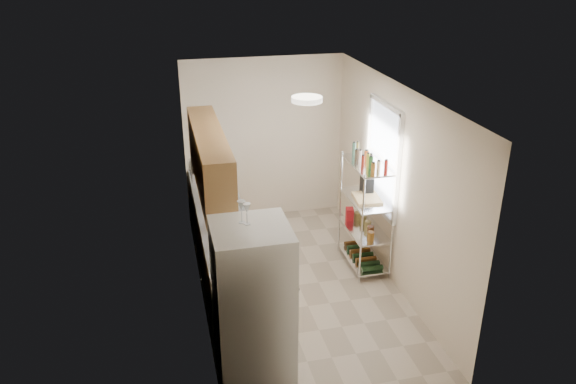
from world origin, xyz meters
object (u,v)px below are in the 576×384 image
Objects in this scene: frying_pan_large at (213,208)px; espresso_machine at (367,184)px; refrigerator at (253,309)px; rice_cooker at (220,221)px; cutting_board at (367,198)px.

frying_pan_large is 2.11m from espresso_machine.
refrigerator is 2.29m from frying_pan_large.
rice_cooker is 0.54× the size of cutting_board.
cutting_board is (2.02, -0.39, 0.10)m from frying_pan_large.
refrigerator is at bearing -126.81° from espresso_machine.
rice_cooker reaches higher than frying_pan_large.
cutting_board is 1.69× the size of espresso_machine.
rice_cooker is (-0.10, 1.73, 0.11)m from refrigerator.
refrigerator is 2.68m from cutting_board.
refrigerator reaches higher than rice_cooker.
rice_cooker is 0.57m from frying_pan_large.
rice_cooker is at bearing -92.49° from frying_pan_large.
rice_cooker reaches higher than cutting_board.
cutting_board reaches higher than frying_pan_large.
refrigerator is at bearing -86.53° from rice_cooker.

